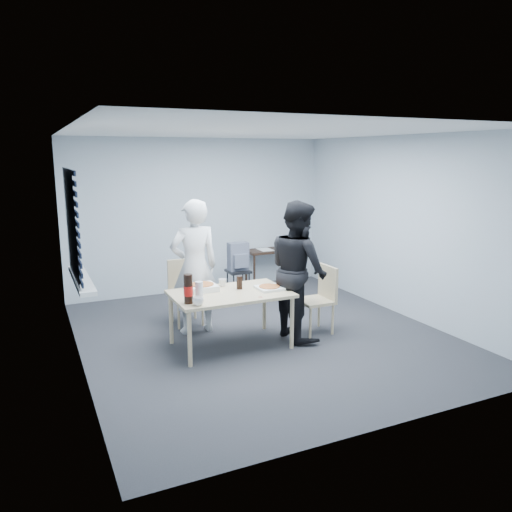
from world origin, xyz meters
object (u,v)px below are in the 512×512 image
chair_far (185,287)px  stool (238,277)px  person_black (298,270)px  mug_a (198,301)px  soda_bottle (188,289)px  dining_table (230,297)px  chair_right (321,294)px  side_table (273,253)px  mug_b (223,283)px  person_white (194,267)px  backpack (238,257)px

chair_far → stool: size_ratio=1.83×
person_black → mug_a: person_black is taller
stool → person_black: bearing=-88.8°
soda_bottle → dining_table: bearing=20.7°
chair_right → side_table: 2.54m
side_table → soda_bottle: soda_bottle is taller
side_table → soda_bottle: 3.62m
chair_far → mug_a: 1.50m
chair_far → mug_a: (-0.28, -1.45, 0.22)m
side_table → mug_b: bearing=-129.9°
stool → person_white: bearing=-133.4°
side_table → mug_b: (-1.80, -2.15, 0.16)m
mug_a → soda_bottle: (-0.07, 0.12, 0.11)m
person_black → mug_b: bearing=68.3°
person_white → person_black: (1.15, -0.71, 0.00)m
chair_right → person_white: 1.70m
person_white → side_table: size_ratio=1.81×
stool → backpack: size_ratio=1.07×
side_table → person_black: bearing=-109.8°
person_white → soda_bottle: (-0.36, -0.90, -0.04)m
chair_far → chair_right: same height
chair_far → person_white: person_white is taller
dining_table → mug_a: mug_a is taller
person_white → stool: 1.69m
dining_table → soda_bottle: (-0.60, -0.22, 0.22)m
mug_a → person_black: bearing=12.0°
dining_table → mug_a: bearing=-146.5°
stool → backpack: 0.33m
mug_a → person_white: bearing=74.1°
dining_table → side_table: (1.81, 2.46, -0.05)m
stool → mug_b: size_ratio=4.87×
mug_a → mug_b: mug_a is taller
chair_right → person_white: (-1.51, 0.69, 0.37)m
dining_table → backpack: bearing=64.4°
dining_table → chair_far: (-0.24, 1.11, -0.11)m
person_black → soda_bottle: bearing=96.9°
stool → dining_table: bearing=-115.4°
chair_far → stool: bearing=33.3°
stool → mug_a: size_ratio=3.96×
dining_table → stool: size_ratio=2.89×
chair_right → mug_a: 1.85m
soda_bottle → person_white: bearing=68.0°
backpack → soda_bottle: soda_bottle is taller
chair_right → side_table: (0.53, 2.48, 0.06)m
dining_table → side_table: bearing=53.6°
chair_right → side_table: bearing=77.8°
dining_table → person_white: size_ratio=0.80×
stool → backpack: bearing=-90.0°
chair_right → chair_far: bearing=143.5°
mug_b → dining_table: bearing=-93.5°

